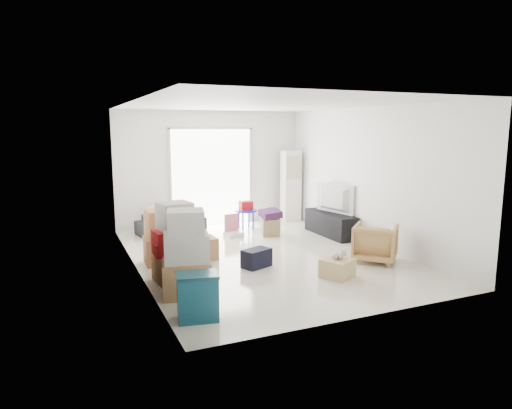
{
  "coord_description": "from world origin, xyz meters",
  "views": [
    {
      "loc": [
        -3.34,
        -7.33,
        2.28
      ],
      "look_at": [
        -0.06,
        0.2,
        0.92
      ],
      "focal_mm": 32.0,
      "sensor_mm": 36.0,
      "label": 1
    }
  ],
  "objects": [
    {
      "name": "room_shell",
      "position": [
        0.0,
        0.0,
        1.35
      ],
      "size": [
        4.98,
        6.48,
        3.18
      ],
      "color": "beige",
      "rests_on": "ground"
    },
    {
      "name": "sliding_door",
      "position": [
        0.0,
        2.98,
        1.24
      ],
      "size": [
        2.1,
        0.04,
        2.33
      ],
      "color": "white",
      "rests_on": "room_shell"
    },
    {
      "name": "ac_tower",
      "position": [
        1.95,
        2.65,
        0.88
      ],
      "size": [
        0.45,
        0.3,
        1.75
      ],
      "primitive_type": "cube",
      "color": "white",
      "rests_on": "room_shell"
    },
    {
      "name": "tv_console",
      "position": [
        2.0,
        0.88,
        0.25
      ],
      "size": [
        0.44,
        1.48,
        0.49
      ],
      "primitive_type": "cube",
      "color": "black",
      "rests_on": "room_shell"
    },
    {
      "name": "television",
      "position": [
        2.0,
        0.88,
        0.56
      ],
      "size": [
        0.83,
        1.19,
        0.14
      ],
      "primitive_type": "imported",
      "rotation": [
        0.0,
        0.0,
        1.77
      ],
      "color": "black",
      "rests_on": "tv_console"
    },
    {
      "name": "sofa",
      "position": [
        -1.12,
        2.5,
        0.29
      ],
      "size": [
        1.55,
        0.7,
        0.58
      ],
      "primitive_type": "imported",
      "rotation": [
        0.0,
        0.0,
        0.19
      ],
      "color": "black",
      "rests_on": "room_shell"
    },
    {
      "name": "pillow_left",
      "position": [
        -1.41,
        2.46,
        0.64
      ],
      "size": [
        0.39,
        0.33,
        0.11
      ],
      "primitive_type": "cube",
      "rotation": [
        0.0,
        0.0,
        0.16
      ],
      "color": "#BB8895",
      "rests_on": "sofa"
    },
    {
      "name": "pillow_right",
      "position": [
        -0.79,
        2.49,
        0.65
      ],
      "size": [
        0.42,
        0.36,
        0.12
      ],
      "primitive_type": "cube",
      "rotation": [
        0.0,
        0.0,
        -0.24
      ],
      "color": "#BB8895",
      "rests_on": "sofa"
    },
    {
      "name": "armchair",
      "position": [
        1.63,
        -1.1,
        0.36
      ],
      "size": [
        0.96,
        0.96,
        0.72
      ],
      "primitive_type": "imported",
      "rotation": [
        0.0,
        0.0,
        2.34
      ],
      "color": "tan",
      "rests_on": "room_shell"
    },
    {
      "name": "storage_bins",
      "position": [
        -1.9,
        -2.26,
        0.29
      ],
      "size": [
        0.55,
        0.43,
        0.58
      ],
      "rotation": [
        0.0,
        0.0,
        -0.18
      ],
      "color": "#114155",
      "rests_on": "room_shell"
    },
    {
      "name": "box_stack_a",
      "position": [
        -1.8,
        -1.4,
        0.54
      ],
      "size": [
        0.76,
        0.68,
        1.2
      ],
      "rotation": [
        0.0,
        0.0,
        -0.21
      ],
      "color": "#B17850",
      "rests_on": "room_shell"
    },
    {
      "name": "box_stack_b",
      "position": [
        -1.8,
        -0.77,
        0.53
      ],
      "size": [
        0.66,
        0.65,
        1.21
      ],
      "rotation": [
        0.0,
        0.0,
        0.06
      ],
      "color": "#B17850",
      "rests_on": "room_shell"
    },
    {
      "name": "box_stack_c",
      "position": [
        -1.77,
        0.27,
        0.45
      ],
      "size": [
        0.64,
        0.54,
        0.93
      ],
      "rotation": [
        0.0,
        0.0,
        -0.06
      ],
      "color": "#B17850",
      "rests_on": "room_shell"
    },
    {
      "name": "loose_box",
      "position": [
        -1.08,
        0.24,
        0.19
      ],
      "size": [
        0.48,
        0.48,
        0.39
      ],
      "primitive_type": "cube",
      "rotation": [
        0.0,
        0.0,
        0.04
      ],
      "color": "#B17850",
      "rests_on": "room_shell"
    },
    {
      "name": "duffel_bag",
      "position": [
        -0.4,
        -0.6,
        0.15
      ],
      "size": [
        0.55,
        0.44,
        0.31
      ],
      "primitive_type": "cube",
      "rotation": [
        0.0,
        0.0,
        0.37
      ],
      "color": "black",
      "rests_on": "room_shell"
    },
    {
      "name": "ottoman",
      "position": [
        0.79,
        1.39,
        0.19
      ],
      "size": [
        0.45,
        0.45,
        0.37
      ],
      "primitive_type": "cube",
      "rotation": [
        0.0,
        0.0,
        -0.25
      ],
      "color": "#998359",
      "rests_on": "room_shell"
    },
    {
      "name": "blanket",
      "position": [
        0.79,
        1.39,
        0.44
      ],
      "size": [
        0.42,
        0.42,
        0.14
      ],
      "primitive_type": "cube",
      "rotation": [
        0.0,
        0.0,
        -0.03
      ],
      "color": "#3B1B44",
      "rests_on": "ottoman"
    },
    {
      "name": "kids_table",
      "position": [
        0.57,
        2.24,
        0.46
      ],
      "size": [
        0.51,
        0.51,
        0.64
      ],
      "rotation": [
        0.0,
        0.0,
        0.02
      ],
      "color": "#191EAC",
      "rests_on": "room_shell"
    },
    {
      "name": "toy_walker",
      "position": [
        0.03,
        1.66,
        0.13
      ],
      "size": [
        0.4,
        0.36,
        0.47
      ],
      "rotation": [
        0.0,
        0.0,
        0.17
      ],
      "color": "silver",
      "rests_on": "room_shell"
    },
    {
      "name": "wood_crate",
      "position": [
        0.54,
        -1.58,
        0.14
      ],
      "size": [
        0.58,
        0.58,
        0.29
      ],
      "primitive_type": "cube",
      "rotation": [
        0.0,
        0.0,
        0.47
      ],
      "color": "tan",
      "rests_on": "room_shell"
    },
    {
      "name": "plush_bunny",
      "position": [
        0.57,
        -1.57,
        0.35
      ],
      "size": [
        0.27,
        0.16,
        0.14
      ],
      "rotation": [
        0.0,
        0.0,
        0.46
      ],
      "color": "#B2ADA8",
      "rests_on": "wood_crate"
    }
  ]
}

